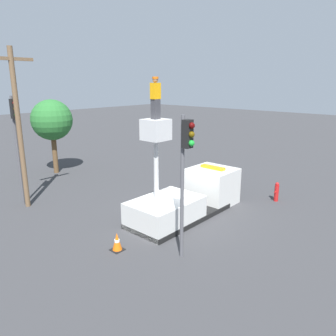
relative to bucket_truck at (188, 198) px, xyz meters
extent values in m
plane|color=#38383A|center=(-0.65, 0.00, -0.87)|extent=(120.00, 120.00, 0.00)
cube|color=black|center=(-0.65, 0.00, -0.75)|extent=(5.63, 2.40, 0.24)
cube|color=silver|center=(-1.74, 0.00, -0.24)|extent=(3.45, 2.34, 1.26)
cube|color=silver|center=(2.17, 0.00, 0.11)|extent=(2.18, 2.34, 1.98)
cube|color=black|center=(3.27, 0.00, 0.51)|extent=(0.03, 1.99, 0.79)
cube|color=orange|center=(2.17, 0.00, 1.17)|extent=(0.36, 1.41, 0.14)
cylinder|color=silver|center=(-2.33, 0.00, 1.89)|extent=(0.22, 0.22, 3.01)
cube|color=silver|center=(-2.33, 0.00, 3.75)|extent=(1.00, 1.00, 0.90)
cube|color=#38383D|center=(-2.33, 0.00, 4.62)|extent=(0.34, 0.26, 0.84)
cube|color=#F29E0C|center=(-2.33, 0.00, 5.37)|extent=(0.40, 0.26, 0.66)
sphere|color=#9E704C|center=(-2.33, 0.00, 5.81)|extent=(0.23, 0.23, 0.23)
cylinder|color=orange|center=(-2.33, 0.00, 5.90)|extent=(0.26, 0.26, 0.09)
cylinder|color=#515156|center=(-3.49, -2.44, 1.88)|extent=(0.14, 0.14, 5.50)
cube|color=black|center=(-3.49, -2.65, 3.98)|extent=(0.34, 0.28, 1.00)
sphere|color=#490707|center=(-3.49, -2.83, 4.29)|extent=(0.22, 0.22, 0.22)
sphere|color=#503C07|center=(-3.49, -2.83, 3.98)|extent=(0.22, 0.22, 0.22)
sphere|color=green|center=(-3.49, -2.83, 3.67)|extent=(0.22, 0.22, 0.22)
cylinder|color=#515156|center=(-5.00, 7.70, 2.08)|extent=(0.14, 0.14, 5.91)
cube|color=black|center=(-5.00, 7.49, 4.39)|extent=(0.34, 0.28, 1.00)
sphere|color=red|center=(-5.00, 7.31, 4.70)|extent=(0.22, 0.22, 0.22)
sphere|color=#503C07|center=(-5.00, 7.31, 4.39)|extent=(0.22, 0.22, 0.22)
sphere|color=#083710|center=(-5.00, 7.31, 4.08)|extent=(0.22, 0.22, 0.22)
cylinder|color=red|center=(4.83, -2.60, -0.40)|extent=(0.24, 0.24, 0.94)
sphere|color=red|center=(4.83, -2.60, 0.13)|extent=(0.21, 0.21, 0.21)
cylinder|color=red|center=(4.64, -2.60, -0.31)|extent=(0.12, 0.10, 0.10)
cylinder|color=red|center=(5.01, -2.60, -0.31)|extent=(0.12, 0.10, 0.10)
cube|color=black|center=(-4.86, -0.20, -0.86)|extent=(0.49, 0.49, 0.03)
cone|color=orange|center=(-4.86, -0.20, -0.50)|extent=(0.41, 0.41, 0.76)
cylinder|color=white|center=(-4.86, -0.20, -0.46)|extent=(0.21, 0.21, 0.11)
cylinder|color=brown|center=(-0.36, 12.26, 0.58)|extent=(0.36, 0.36, 2.91)
sphere|color=#286B2D|center=(-0.36, 12.26, 3.06)|extent=(2.92, 2.92, 2.92)
cylinder|color=brown|center=(-4.99, 7.22, 3.28)|extent=(0.26, 0.26, 8.30)
cube|color=brown|center=(-4.99, 7.22, 6.82)|extent=(2.20, 0.16, 0.16)
camera|label=1|loc=(-12.44, -9.70, 5.77)|focal=35.00mm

